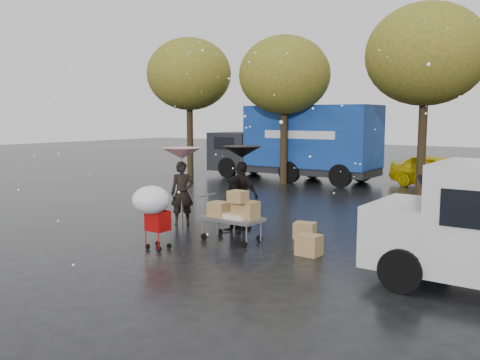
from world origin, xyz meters
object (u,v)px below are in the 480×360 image
Objects in this scene: person_pink at (182,193)px; yellow_taxi at (438,171)px; blue_truck at (296,143)px; person_black at (242,196)px; vendor_cart at (234,212)px; shopping_cart at (152,204)px.

person_pink reaches higher than yellow_taxi.
blue_truck is 6.42m from yellow_taxi.
vendor_cart is (0.63, -1.21, -0.18)m from person_black.
shopping_cart is at bearing -120.28° from vendor_cart.
person_pink is at bearing -175.08° from yellow_taxi.
shopping_cart is at bearing -101.56° from person_pink.
blue_truck is (-4.76, 11.40, 1.03)m from vendor_cart.
vendor_cart is 2.01m from shopping_cart.
vendor_cart is 0.36× the size of yellow_taxi.
blue_truck is at bearing 62.86° from person_pink.
vendor_cart is 12.40m from blue_truck.
shopping_cart is 0.35× the size of yellow_taxi.
blue_truck is 1.98× the size of yellow_taxi.
person_black reaches higher than vendor_cart.
shopping_cart is (1.33, -2.45, 0.18)m from person_pink.
person_pink is at bearing 162.23° from vendor_cart.
shopping_cart is 14.32m from yellow_taxi.
vendor_cart is 1.04× the size of shopping_cart.
yellow_taxi reaches higher than vendor_cart.
shopping_cart is at bearing -166.94° from yellow_taxi.
shopping_cart is 0.18× the size of blue_truck.
person_black is 11.39m from yellow_taxi.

